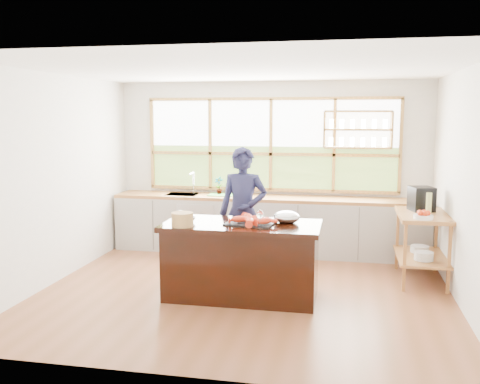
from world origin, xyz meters
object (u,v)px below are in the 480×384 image
(cook, at_px, (243,213))
(espresso_machine, at_px, (421,199))
(island, at_px, (242,260))
(wicker_basket, at_px, (182,220))

(cook, distance_m, espresso_machine, 2.39)
(island, bearing_deg, cook, 99.69)
(cook, xyz_separation_m, wicker_basket, (-0.50, -1.07, 0.10))
(island, xyz_separation_m, wicker_basket, (-0.63, -0.31, 0.53))
(island, bearing_deg, espresso_machine, 30.69)
(cook, bearing_deg, island, -81.93)
(island, height_order, wicker_basket, wicker_basket)
(espresso_machine, bearing_deg, wicker_basket, -165.98)
(cook, bearing_deg, wicker_basket, -116.90)
(espresso_machine, height_order, wicker_basket, espresso_machine)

